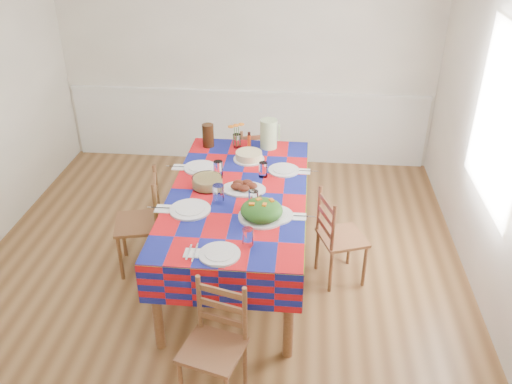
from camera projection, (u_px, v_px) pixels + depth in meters
room at (211, 142)px, 4.21m from camera, size 4.58×5.08×2.78m
wainscot at (247, 124)px, 6.79m from camera, size 4.41×0.06×0.92m
window_right at (500, 119)px, 4.21m from camera, size 0.00×1.40×1.40m
dining_table at (238, 201)px, 4.61m from camera, size 1.16×2.15×0.84m
setting_near_head at (229, 248)px, 3.80m from camera, size 0.48×0.32×0.14m
setting_left_near at (200, 204)px, 4.32m from camera, size 0.60×0.36×0.16m
setting_left_far at (206, 168)px, 4.88m from camera, size 0.55×0.33×0.15m
setting_right_near at (268, 209)px, 4.26m from camera, size 0.54×0.31×0.14m
setting_right_far at (277, 170)px, 4.85m from camera, size 0.53×0.31×0.14m
meat_platter at (244, 187)px, 4.58m from camera, size 0.38×0.27×0.07m
salad_platter at (262, 211)px, 4.18m from camera, size 0.37×0.37×0.15m
pasta_bowl at (207, 182)px, 4.61m from camera, size 0.26×0.26×0.09m
cake at (249, 156)px, 5.08m from camera, size 0.29×0.29×0.08m
serving_utensils at (257, 200)px, 4.44m from camera, size 0.17×0.39×0.01m
flower_vase at (237, 137)px, 5.30m from camera, size 0.16×0.13×0.26m
hot_sauce at (249, 139)px, 5.32m from camera, size 0.04×0.04×0.15m
green_pitcher at (269, 134)px, 5.28m from camera, size 0.17×0.17×0.29m
tea_pitcher at (208, 135)px, 5.31m from camera, size 0.11×0.11×0.23m
name_card at (218, 265)px, 3.66m from camera, size 0.10×0.03×0.02m
chair_near at (215, 346)px, 3.58m from camera, size 0.47×0.46×0.87m
chair_far at (255, 163)px, 5.95m from camera, size 0.47×0.46×0.87m
chair_left at (143, 223)px, 4.83m from camera, size 0.48×0.50×0.94m
chair_right at (338, 238)px, 4.68m from camera, size 0.48×0.49×0.87m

